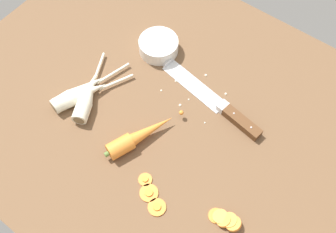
% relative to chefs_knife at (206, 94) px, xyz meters
% --- Properties ---
extents(ground_plane, '(1.20, 0.90, 0.04)m').
position_rel_chefs_knife_xyz_m(ground_plane, '(-0.04, -0.10, -0.03)').
color(ground_plane, brown).
extents(chefs_knife, '(0.35, 0.09, 0.04)m').
position_rel_chefs_knife_xyz_m(chefs_knife, '(0.00, 0.00, 0.00)').
color(chefs_knife, silver).
rests_on(chefs_knife, ground_plane).
extents(whole_carrot, '(0.10, 0.21, 0.04)m').
position_rel_chefs_knife_xyz_m(whole_carrot, '(-0.06, -0.21, 0.01)').
color(whole_carrot, orange).
rests_on(whole_carrot, ground_plane).
extents(parsnip_front, '(0.12, 0.21, 0.04)m').
position_rel_chefs_knife_xyz_m(parsnip_front, '(-0.24, -0.20, 0.01)').
color(parsnip_front, silver).
rests_on(parsnip_front, ground_plane).
extents(parsnip_mid_left, '(0.11, 0.21, 0.04)m').
position_rel_chefs_knife_xyz_m(parsnip_mid_left, '(-0.25, -0.20, 0.01)').
color(parsnip_mid_left, silver).
rests_on(parsnip_mid_left, ground_plane).
extents(parsnip_mid_right, '(0.08, 0.23, 0.04)m').
position_rel_chefs_knife_xyz_m(parsnip_mid_right, '(-0.26, -0.20, 0.01)').
color(parsnip_mid_right, silver).
rests_on(parsnip_mid_right, ground_plane).
extents(carrot_slice_stack, '(0.08, 0.04, 0.03)m').
position_rel_chefs_knife_xyz_m(carrot_slice_stack, '(0.22, -0.25, 0.00)').
color(carrot_slice_stack, orange).
rests_on(carrot_slice_stack, ground_plane).
extents(carrot_slice_stray_near, '(0.04, 0.04, 0.01)m').
position_rel_chefs_knife_xyz_m(carrot_slice_stray_near, '(0.08, -0.32, -0.00)').
color(carrot_slice_stray_near, orange).
rests_on(carrot_slice_stray_near, ground_plane).
extents(carrot_slice_stray_mid, '(0.03, 0.03, 0.01)m').
position_rel_chefs_knife_xyz_m(carrot_slice_stray_mid, '(0.02, -0.28, -0.00)').
color(carrot_slice_stray_mid, orange).
rests_on(carrot_slice_stray_mid, ground_plane).
extents(carrot_slice_stray_far, '(0.04, 0.04, 0.01)m').
position_rel_chefs_knife_xyz_m(carrot_slice_stray_far, '(0.05, -0.30, -0.00)').
color(carrot_slice_stray_far, orange).
rests_on(carrot_slice_stray_far, ground_plane).
extents(prep_bowl, '(0.11, 0.11, 0.04)m').
position_rel_chefs_knife_xyz_m(prep_bowl, '(-0.19, 0.05, 0.01)').
color(prep_bowl, white).
rests_on(prep_bowl, ground_plane).
extents(mince_crumbs, '(0.19, 0.13, 0.01)m').
position_rel_chefs_knife_xyz_m(mince_crumbs, '(-0.04, -0.01, -0.00)').
color(mince_crumbs, silver).
rests_on(mince_crumbs, ground_plane).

